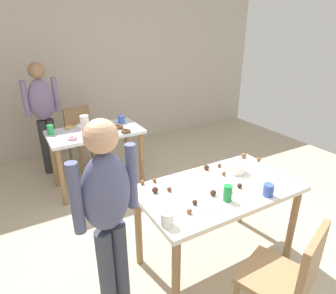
% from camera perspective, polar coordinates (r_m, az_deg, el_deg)
% --- Properties ---
extents(ground_plane, '(6.40, 6.40, 0.00)m').
position_cam_1_polar(ground_plane, '(2.76, 7.99, -21.78)').
color(ground_plane, tan).
extents(wall_back, '(6.40, 0.10, 2.60)m').
position_cam_1_polar(wall_back, '(4.92, -15.07, 14.77)').
color(wall_back, '#BCB2A3').
rests_on(wall_back, ground_plane).
extents(dining_table_near, '(1.28, 0.73, 0.75)m').
position_cam_1_polar(dining_table_near, '(2.40, 9.87, -9.77)').
color(dining_table_near, silver).
rests_on(dining_table_near, ground_plane).
extents(dining_table_far, '(1.10, 0.61, 0.75)m').
position_cam_1_polar(dining_table_far, '(3.67, -14.00, 1.35)').
color(dining_table_far, silver).
rests_on(dining_table_far, ground_plane).
extents(chair_near_table, '(0.51, 0.51, 0.87)m').
position_cam_1_polar(chair_near_table, '(2.10, 22.63, -22.46)').
color(chair_near_table, olive).
rests_on(chair_near_table, ground_plane).
extents(chair_far_table, '(0.48, 0.48, 0.87)m').
position_cam_1_polar(chair_far_table, '(4.31, -16.54, 2.49)').
color(chair_far_table, olive).
rests_on(chair_far_table, ground_plane).
extents(person_girl_near, '(0.45, 0.27, 1.47)m').
position_cam_1_polar(person_girl_near, '(1.87, -11.72, -12.14)').
color(person_girl_near, '#383D4C').
rests_on(person_girl_near, ground_plane).
extents(person_adult_far, '(0.46, 0.25, 1.51)m').
position_cam_1_polar(person_adult_far, '(4.17, -23.37, 6.78)').
color(person_adult_far, '#28282D').
rests_on(person_adult_far, ground_plane).
extents(mixing_bowl, '(0.16, 0.16, 0.09)m').
position_cam_1_polar(mixing_bowl, '(2.58, 13.35, -3.96)').
color(mixing_bowl, white).
rests_on(mixing_bowl, dining_table_near).
extents(soda_can, '(0.07, 0.07, 0.12)m').
position_cam_1_polar(soda_can, '(2.16, 11.66, -8.86)').
color(soda_can, '#198438').
rests_on(soda_can, dining_table_near).
extents(fork_near, '(0.17, 0.02, 0.01)m').
position_cam_1_polar(fork_near, '(2.07, 8.66, -12.06)').
color(fork_near, silver).
rests_on(fork_near, dining_table_near).
extents(cup_near_0, '(0.08, 0.08, 0.09)m').
position_cam_1_polar(cup_near_0, '(2.30, 19.13, -8.00)').
color(cup_near_0, '#3351B2').
rests_on(cup_near_0, dining_table_near).
extents(cup_near_1, '(0.09, 0.09, 0.10)m').
position_cam_1_polar(cup_near_1, '(1.89, -0.16, -13.89)').
color(cup_near_1, white).
rests_on(cup_near_1, dining_table_near).
extents(cake_ball_0, '(0.05, 0.05, 0.05)m').
position_cam_1_polar(cake_ball_0, '(2.87, 14.68, -1.64)').
color(cake_ball_0, brown).
rests_on(cake_ball_0, dining_table_near).
extents(cake_ball_1, '(0.04, 0.04, 0.04)m').
position_cam_1_polar(cake_ball_1, '(2.01, 4.18, -12.45)').
color(cake_ball_1, brown).
rests_on(cake_ball_1, dining_table_near).
extents(cake_ball_2, '(0.04, 0.04, 0.04)m').
position_cam_1_polar(cake_ball_2, '(2.36, 13.92, -7.38)').
color(cake_ball_2, '#3D2319').
rests_on(cake_ball_2, dining_table_near).
extents(cake_ball_3, '(0.05, 0.05, 0.05)m').
position_cam_1_polar(cake_ball_3, '(2.58, 7.58, -4.00)').
color(cake_ball_3, '#3D2319').
rests_on(cake_ball_3, dining_table_near).
extents(cake_ball_4, '(0.05, 0.05, 0.05)m').
position_cam_1_polar(cake_ball_4, '(2.23, -2.57, -8.43)').
color(cake_ball_4, '#3D2319').
rests_on(cake_ball_4, dining_table_near).
extents(cake_ball_5, '(0.04, 0.04, 0.04)m').
position_cam_1_polar(cake_ball_5, '(2.34, -5.07, -6.92)').
color(cake_ball_5, brown).
rests_on(cake_ball_5, dining_table_near).
extents(cake_ball_6, '(0.04, 0.04, 0.04)m').
position_cam_1_polar(cake_ball_6, '(2.24, 0.25, -8.30)').
color(cake_ball_6, brown).
rests_on(cake_ball_6, dining_table_near).
extents(cake_ball_7, '(0.05, 0.05, 0.05)m').
position_cam_1_polar(cake_ball_7, '(2.29, 11.87, -8.02)').
color(cake_ball_7, brown).
rests_on(cake_ball_7, dining_table_near).
extents(cake_ball_8, '(0.04, 0.04, 0.04)m').
position_cam_1_polar(cake_ball_8, '(2.37, -2.66, -6.57)').
color(cake_ball_8, brown).
rests_on(cake_ball_8, dining_table_near).
extents(cake_ball_9, '(0.04, 0.04, 0.04)m').
position_cam_1_polar(cake_ball_9, '(2.85, 17.38, -2.34)').
color(cake_ball_9, brown).
rests_on(cake_ball_9, dining_table_near).
extents(cake_ball_10, '(0.04, 0.04, 0.04)m').
position_cam_1_polar(cake_ball_10, '(2.51, 10.93, -5.12)').
color(cake_ball_10, brown).
rests_on(cake_ball_10, dining_table_near).
extents(cake_ball_11, '(0.04, 0.04, 0.04)m').
position_cam_1_polar(cake_ball_11, '(2.10, 5.30, -10.77)').
color(cake_ball_11, '#3D2319').
rests_on(cake_ball_11, dining_table_near).
extents(cake_ball_12, '(0.04, 0.04, 0.04)m').
position_cam_1_polar(cake_ball_12, '(2.65, 10.07, -3.57)').
color(cake_ball_12, brown).
rests_on(cake_ball_12, dining_table_near).
extents(cake_ball_13, '(0.05, 0.05, 0.05)m').
position_cam_1_polar(cake_ball_13, '(2.22, 8.87, -8.88)').
color(cake_ball_13, '#3D2319').
rests_on(cake_ball_13, dining_table_near).
extents(pitcher_far, '(0.10, 0.10, 0.23)m').
position_cam_1_polar(pitcher_far, '(3.49, -16.01, 4.17)').
color(pitcher_far, white).
rests_on(pitcher_far, dining_table_far).
extents(cup_far_0, '(0.09, 0.09, 0.11)m').
position_cam_1_polar(cup_far_0, '(3.39, -15.73, 2.65)').
color(cup_far_0, red).
rests_on(cup_far_0, dining_table_far).
extents(cup_far_1, '(0.08, 0.08, 0.12)m').
position_cam_1_polar(cup_far_1, '(3.64, -22.13, 3.18)').
color(cup_far_1, green).
rests_on(cup_far_1, dining_table_far).
extents(cup_far_2, '(0.08, 0.08, 0.10)m').
position_cam_1_polar(cup_far_2, '(3.83, -9.20, 5.40)').
color(cup_far_2, '#3351B2').
rests_on(cup_far_2, dining_table_far).
extents(cup_far_3, '(0.08, 0.08, 0.10)m').
position_cam_1_polar(cup_far_3, '(3.47, -10.96, 3.45)').
color(cup_far_3, yellow).
rests_on(cup_far_3, dining_table_far).
extents(donut_far_0, '(0.11, 0.11, 0.03)m').
position_cam_1_polar(donut_far_0, '(3.80, -16.91, 4.00)').
color(donut_far_0, white).
rests_on(donut_far_0, dining_table_far).
extents(donut_far_1, '(0.13, 0.13, 0.04)m').
position_cam_1_polar(donut_far_1, '(3.64, -9.80, 3.93)').
color(donut_far_1, brown).
rests_on(donut_far_1, dining_table_far).
extents(donut_far_2, '(0.10, 0.10, 0.03)m').
position_cam_1_polar(donut_far_2, '(3.79, -18.92, 3.70)').
color(donut_far_2, gold).
rests_on(donut_far_2, dining_table_far).
extents(donut_far_3, '(0.11, 0.11, 0.03)m').
position_cam_1_polar(donut_far_3, '(3.40, -18.32, 1.65)').
color(donut_far_3, pink).
rests_on(donut_far_3, dining_table_far).
extents(donut_far_4, '(0.12, 0.12, 0.04)m').
position_cam_1_polar(donut_far_4, '(3.48, -8.32, 3.13)').
color(donut_far_4, brown).
rests_on(donut_far_4, dining_table_far).
extents(donut_far_5, '(0.12, 0.12, 0.04)m').
position_cam_1_polar(donut_far_5, '(3.85, -14.48, 4.57)').
color(donut_far_5, brown).
rests_on(donut_far_5, dining_table_far).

